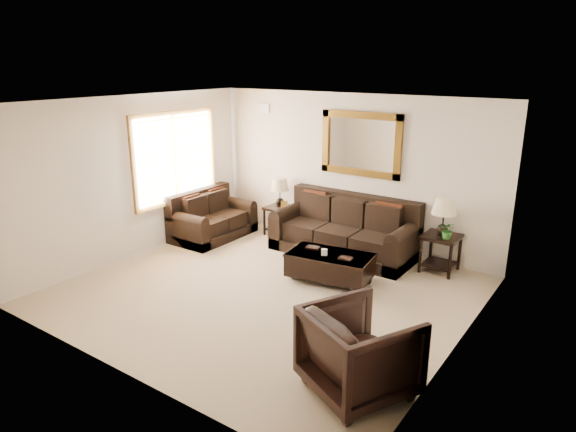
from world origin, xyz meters
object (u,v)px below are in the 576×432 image
Objects in this scene: sofa at (345,233)px; armchair at (360,348)px; loveseat at (211,220)px; end_table_left at (280,198)px; coffee_table at (330,264)px; end_table_right at (443,224)px.

armchair is (2.01, -3.35, 0.13)m from sofa.
loveseat is 5.26m from armchair.
end_table_left is 2.37m from coffee_table.
armchair is at bearing -45.07° from end_table_left.
armchair is (0.39, -3.52, -0.30)m from end_table_right.
armchair reaches higher than coffee_table.
end_table_right is (4.14, 0.85, 0.47)m from loveseat.
armchair is (1.63, -2.20, 0.23)m from coffee_table.
sofa is 2.21× the size of end_table_left.
end_table_right is 1.22× the size of armchair.
end_table_right reaches higher than end_table_left.
end_table_left is at bearing 136.36° from coffee_table.
loveseat is at bearing -138.70° from end_table_left.
loveseat reaches higher than coffee_table.
sofa is at bearing -174.17° from end_table_right.
coffee_table is 2.75m from armchair.
sofa is 1.69m from end_table_right.
end_table_right is at bearing -78.40° from loveseat.
end_table_right is (1.62, 0.17, 0.43)m from sofa.
loveseat is 4.25m from end_table_right.
sofa is 2.61m from loveseat.
sofa is 1.57× the size of loveseat.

